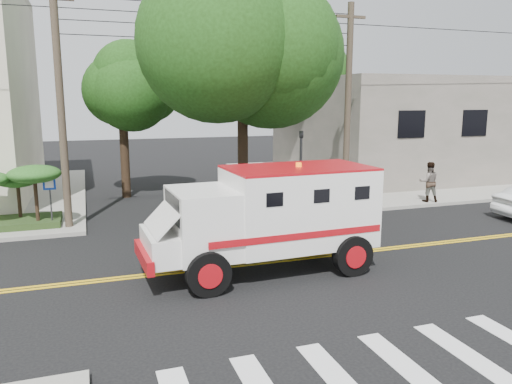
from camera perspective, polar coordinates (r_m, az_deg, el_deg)
name	(u,v)px	position (r m, az deg, el deg)	size (l,w,h in m)	color
ground	(260,263)	(15.36, 0.45, -8.11)	(100.00, 100.00, 0.00)	black
sidewalk_ne	(389,175)	(33.17, 14.92, 1.84)	(17.00, 17.00, 0.15)	gray
building_right	(406,127)	(34.12, 16.81, 7.17)	(14.00, 12.00, 6.00)	#646056
utility_pole_left	(61,111)	(19.75, -21.39, 8.65)	(0.28, 0.28, 9.00)	#382D23
utility_pole_right	(348,109)	(22.82, 10.44, 9.36)	(0.28, 0.28, 9.00)	#382D23
tree_main	(255,42)	(21.17, -0.15, 16.77)	(6.08, 5.70, 9.85)	black
tree_left	(128,82)	(25.61, -14.39, 12.08)	(4.48, 4.20, 7.70)	black
tree_right	(310,80)	(32.52, 6.14, 12.61)	(4.80, 4.50, 8.20)	black
traffic_signal	(301,163)	(21.33, 5.14, 3.29)	(0.15, 0.18, 3.60)	#3F3F42
accessibility_sign	(50,195)	(20.26, -22.47, -0.33)	(0.45, 0.10, 2.02)	#3F3F42
palm_planter	(15,188)	(20.78, -25.85, 0.45)	(3.52, 2.63, 2.36)	#1E3314
armored_truck	(271,213)	(14.24, 1.71, -2.44)	(6.71, 2.91, 3.01)	white
pedestrian_a	(370,187)	(22.98, 12.88, 0.60)	(0.65, 0.43, 1.78)	gray
pedestrian_b	(429,182)	(24.77, 19.15, 1.11)	(0.91, 0.71, 1.88)	gray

